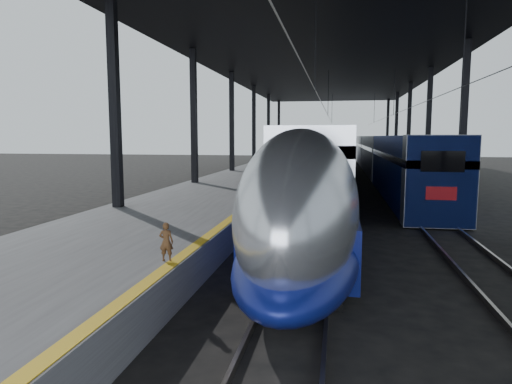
# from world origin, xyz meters

# --- Properties ---
(ground) EXTENTS (160.00, 160.00, 0.00)m
(ground) POSITION_xyz_m (0.00, 0.00, 0.00)
(ground) COLOR black
(ground) RESTS_ON ground
(platform) EXTENTS (6.00, 80.00, 1.00)m
(platform) POSITION_xyz_m (-3.50, 20.00, 0.50)
(platform) COLOR #4C4C4F
(platform) RESTS_ON ground
(yellow_strip) EXTENTS (0.30, 80.00, 0.01)m
(yellow_strip) POSITION_xyz_m (-0.70, 20.00, 1.00)
(yellow_strip) COLOR gold
(yellow_strip) RESTS_ON platform
(rails) EXTENTS (6.52, 80.00, 0.16)m
(rails) POSITION_xyz_m (4.50, 20.00, 0.08)
(rails) COLOR slate
(rails) RESTS_ON ground
(canopy) EXTENTS (18.00, 75.00, 9.47)m
(canopy) POSITION_xyz_m (1.90, 20.00, 9.12)
(canopy) COLOR black
(canopy) RESTS_ON ground
(tgv_train) EXTENTS (2.89, 65.20, 4.15)m
(tgv_train) POSITION_xyz_m (2.00, 26.59, 1.94)
(tgv_train) COLOR silver
(tgv_train) RESTS_ON ground
(second_train) EXTENTS (2.82, 56.05, 3.88)m
(second_train) POSITION_xyz_m (7.00, 34.69, 1.97)
(second_train) COLOR navy
(second_train) RESTS_ON ground
(child) EXTENTS (0.34, 0.23, 0.89)m
(child) POSITION_xyz_m (-0.90, -2.32, 1.45)
(child) COLOR #52341B
(child) RESTS_ON platform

